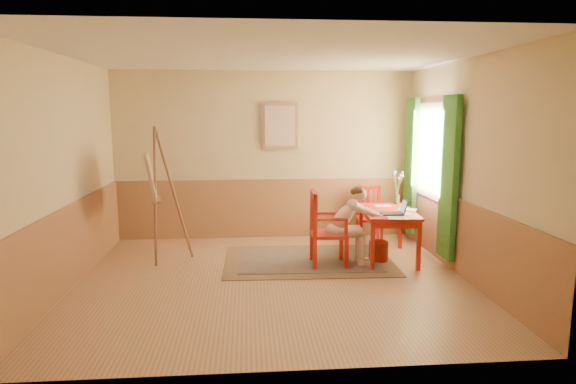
{
  "coord_description": "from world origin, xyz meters",
  "views": [
    {
      "loc": [
        -0.29,
        -6.03,
        2.12
      ],
      "look_at": [
        0.25,
        0.55,
        1.05
      ],
      "focal_mm": 30.69,
      "sensor_mm": 36.0,
      "label": 1
    }
  ],
  "objects": [
    {
      "name": "laptop",
      "position": [
        1.75,
        0.54,
        0.76
      ],
      "size": [
        0.36,
        0.22,
        0.21
      ],
      "color": "#1E2338",
      "rests_on": "table"
    },
    {
      "name": "papers",
      "position": [
        1.83,
        0.71,
        0.72
      ],
      "size": [
        0.62,
        1.08,
        0.0
      ],
      "color": "white",
      "rests_on": "table"
    },
    {
      "name": "wastebasket",
      "position": [
        1.57,
        0.68,
        0.15
      ],
      "size": [
        0.29,
        0.29,
        0.29
      ],
      "primitive_type": "cylinder",
      "rotation": [
        0.0,
        0.0,
        -0.05
      ],
      "color": "#A02414",
      "rests_on": "room"
    },
    {
      "name": "vase",
      "position": [
        2.01,
        1.33,
        0.96
      ],
      "size": [
        0.24,
        0.25,
        0.52
      ],
      "color": "#3F724C",
      "rests_on": "table"
    },
    {
      "name": "window",
      "position": [
        2.42,
        1.1,
        1.35
      ],
      "size": [
        0.12,
        2.01,
        2.2
      ],
      "color": "white",
      "rests_on": "room"
    },
    {
      "name": "chair_left",
      "position": [
        0.76,
        0.55,
        0.52
      ],
      "size": [
        0.49,
        0.47,
        1.05
      ],
      "color": "red",
      "rests_on": "room"
    },
    {
      "name": "figure",
      "position": [
        1.1,
        0.55,
        0.62
      ],
      "size": [
        0.82,
        0.36,
        1.12
      ],
      "color": "beige",
      "rests_on": "room"
    },
    {
      "name": "table",
      "position": [
        1.73,
        0.81,
        0.63
      ],
      "size": [
        0.82,
        1.26,
        0.72
      ],
      "color": "red",
      "rests_on": "room"
    },
    {
      "name": "easel",
      "position": [
        -1.63,
        1.03,
        1.15
      ],
      "size": [
        0.71,
        0.87,
        1.94
      ],
      "color": "brown",
      "rests_on": "room"
    },
    {
      "name": "rug",
      "position": [
        0.57,
        0.77,
        0.01
      ],
      "size": [
        2.44,
        1.66,
        0.02
      ],
      "color": "#8C7251",
      "rests_on": "room"
    },
    {
      "name": "room",
      "position": [
        0.0,
        0.0,
        1.4
      ],
      "size": [
        5.04,
        4.54,
        2.84
      ],
      "color": "tan",
      "rests_on": "ground"
    },
    {
      "name": "chair_back",
      "position": [
        1.7,
        1.82,
        0.45
      ],
      "size": [
        0.44,
        0.46,
        0.91
      ],
      "color": "red",
      "rests_on": "room"
    },
    {
      "name": "wainscot",
      "position": [
        0.0,
        0.8,
        0.5
      ],
      "size": [
        5.0,
        4.5,
        1.0
      ],
      "color": "#9E6D45",
      "rests_on": "room"
    },
    {
      "name": "wall_portrait",
      "position": [
        0.25,
        2.2,
        1.9
      ],
      "size": [
        0.6,
        0.05,
        0.76
      ],
      "color": "tan",
      "rests_on": "room"
    }
  ]
}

